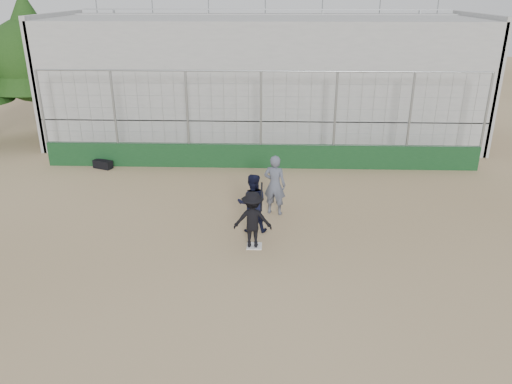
{
  "coord_description": "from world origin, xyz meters",
  "views": [
    {
      "loc": [
        0.51,
        -12.9,
        6.99
      ],
      "look_at": [
        0.0,
        1.4,
        1.15
      ],
      "focal_mm": 35.0,
      "sensor_mm": 36.0,
      "label": 1
    }
  ],
  "objects_px": {
    "umpire": "(275,188)",
    "equipment_bag": "(103,164)",
    "batter_at_plate": "(253,220)",
    "catcher_crouched": "(252,213)"
  },
  "relations": [
    {
      "from": "batter_at_plate",
      "to": "catcher_crouched",
      "type": "relative_size",
      "value": 1.48
    },
    {
      "from": "umpire",
      "to": "equipment_bag",
      "type": "height_order",
      "value": "umpire"
    },
    {
      "from": "batter_at_plate",
      "to": "umpire",
      "type": "height_order",
      "value": "batter_at_plate"
    },
    {
      "from": "batter_at_plate",
      "to": "equipment_bag",
      "type": "height_order",
      "value": "batter_at_plate"
    },
    {
      "from": "batter_at_plate",
      "to": "catcher_crouched",
      "type": "xyz_separation_m",
      "value": [
        -0.05,
        0.97,
        -0.23
      ]
    },
    {
      "from": "catcher_crouched",
      "to": "umpire",
      "type": "distance_m",
      "value": 1.55
    },
    {
      "from": "umpire",
      "to": "equipment_bag",
      "type": "xyz_separation_m",
      "value": [
        -7.2,
        4.29,
        -0.74
      ]
    },
    {
      "from": "batter_at_plate",
      "to": "umpire",
      "type": "distance_m",
      "value": 2.42
    },
    {
      "from": "batter_at_plate",
      "to": "catcher_crouched",
      "type": "distance_m",
      "value": 1.0
    },
    {
      "from": "catcher_crouched",
      "to": "equipment_bag",
      "type": "height_order",
      "value": "catcher_crouched"
    }
  ]
}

